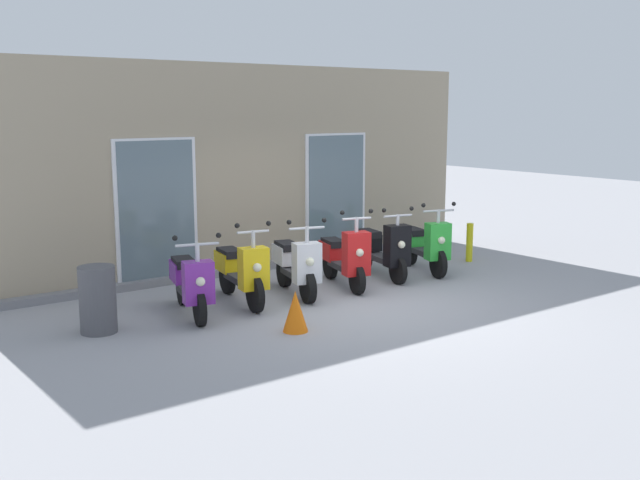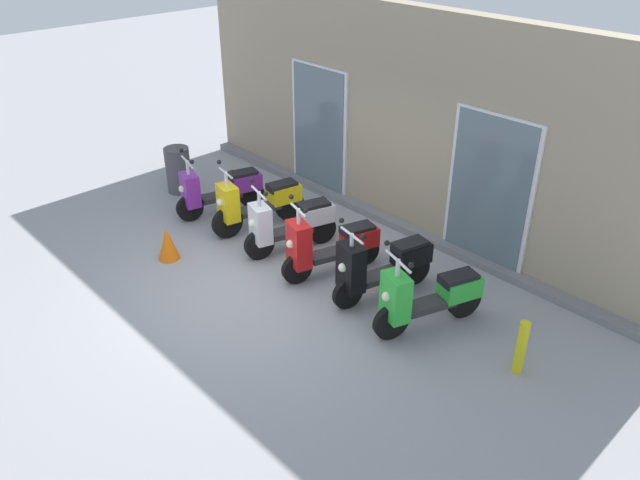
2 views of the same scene
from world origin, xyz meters
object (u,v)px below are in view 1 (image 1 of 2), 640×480
(scooter_yellow, at_px, (241,270))
(traffic_cone, at_px, (295,311))
(scooter_white, at_px, (296,264))
(scooter_black, at_px, (382,248))
(scooter_purple, at_px, (190,282))
(trash_bin, at_px, (98,300))
(scooter_green, at_px, (424,244))
(curb_bollard, at_px, (470,242))
(scooter_red, at_px, (344,257))

(scooter_yellow, distance_m, traffic_cone, 1.61)
(scooter_white, relative_size, scooter_black, 0.96)
(scooter_purple, height_order, trash_bin, scooter_purple)
(traffic_cone, bearing_deg, scooter_black, 29.26)
(scooter_white, relative_size, scooter_green, 0.98)
(trash_bin, distance_m, curb_bollard, 6.97)
(scooter_red, relative_size, curb_bollard, 2.17)
(traffic_cone, bearing_deg, scooter_purple, 115.74)
(scooter_white, bearing_deg, scooter_purple, -178.31)
(scooter_purple, relative_size, scooter_yellow, 0.93)
(scooter_black, bearing_deg, scooter_red, -172.52)
(scooter_yellow, relative_size, traffic_cone, 3.17)
(scooter_green, xyz_separation_m, curb_bollard, (1.26, 0.11, -0.12))
(scooter_black, bearing_deg, trash_bin, -178.05)
(trash_bin, bearing_deg, scooter_purple, 0.90)
(scooter_black, bearing_deg, scooter_purple, -177.67)
(scooter_black, xyz_separation_m, trash_bin, (-4.82, -0.16, -0.08))
(scooter_purple, bearing_deg, scooter_red, 0.60)
(curb_bollard, bearing_deg, scooter_white, -178.32)
(scooter_black, relative_size, scooter_green, 1.03)
(scooter_black, height_order, trash_bin, scooter_black)
(scooter_purple, height_order, scooter_yellow, scooter_yellow)
(scooter_purple, distance_m, scooter_green, 4.43)
(scooter_purple, height_order, traffic_cone, scooter_purple)
(scooter_red, distance_m, curb_bollard, 3.03)
(traffic_cone, distance_m, curb_bollard, 5.24)
(scooter_green, bearing_deg, trash_bin, -179.27)
(scooter_black, distance_m, curb_bollard, 2.14)
(scooter_purple, distance_m, scooter_black, 3.55)
(scooter_yellow, relative_size, scooter_green, 1.08)
(trash_bin, distance_m, traffic_cone, 2.45)
(scooter_red, height_order, trash_bin, scooter_red)
(scooter_yellow, xyz_separation_m, scooter_white, (0.90, -0.09, -0.01))
(scooter_green, bearing_deg, scooter_white, -179.99)
(trash_bin, height_order, traffic_cone, trash_bin)
(scooter_green, relative_size, trash_bin, 1.82)
(scooter_yellow, xyz_separation_m, scooter_red, (1.80, -0.11, -0.00))
(curb_bollard, bearing_deg, scooter_black, -179.38)
(scooter_yellow, relative_size, scooter_red, 1.08)
(scooter_red, relative_size, scooter_green, 1.00)
(traffic_cone, bearing_deg, scooter_white, 54.78)
(scooter_red, relative_size, traffic_cone, 2.92)
(scooter_white, xyz_separation_m, scooter_red, (0.90, -0.02, 0.01))
(trash_bin, bearing_deg, curb_bollard, 1.54)
(scooter_white, relative_size, traffic_cone, 2.88)
(scooter_red, distance_m, scooter_black, 0.89)
(curb_bollard, bearing_deg, scooter_yellow, -179.67)
(scooter_purple, xyz_separation_m, scooter_white, (1.76, 0.05, 0.01))
(scooter_red, height_order, scooter_green, scooter_red)
(scooter_white, relative_size, trash_bin, 1.78)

